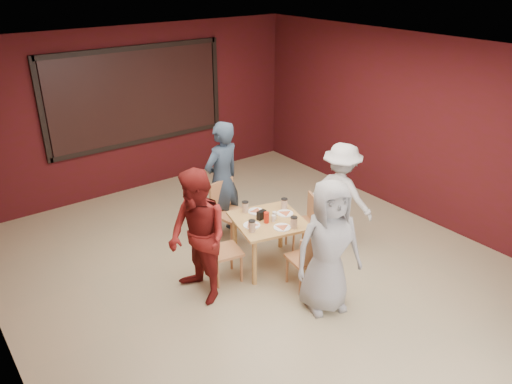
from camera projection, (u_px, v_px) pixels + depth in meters
floor at (260, 272)px, 6.58m from camera, size 7.00×7.00×0.00m
window_blinds at (137, 96)px, 8.39m from camera, size 3.00×0.02×1.50m
dining_table at (269, 225)px, 6.49m from camera, size 1.05×1.05×0.84m
chair_front at (308, 257)px, 6.08m from camera, size 0.43×0.43×0.79m
chair_back at (228, 208)px, 7.13m from camera, size 0.51×0.51×0.91m
chair_left at (219, 249)px, 6.23m from camera, size 0.46×0.46×0.82m
chair_right at (306, 220)px, 6.94m from camera, size 0.50×0.50×0.80m
diner_front at (328, 247)px, 5.61m from camera, size 0.91×0.74×1.62m
diner_back at (222, 180)px, 7.17m from camera, size 0.71×0.54×1.74m
diner_left at (198, 237)px, 5.76m from camera, size 0.66×0.83×1.65m
diner_right at (341, 194)px, 6.99m from camera, size 0.79×1.08×1.50m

